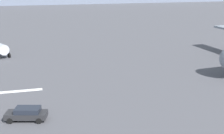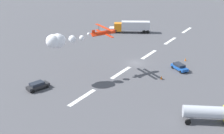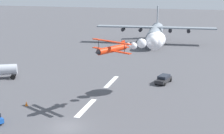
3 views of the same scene
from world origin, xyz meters
TOP-DOWN VIEW (x-y plane):
  - ground_plane at (0.00, 0.00)m, footprint 440.00×440.00m
  - runway_stripe_3 at (7.24, 0.00)m, footprint 8.00×0.90m
  - runway_stripe_4 at (21.72, 0.00)m, footprint 8.00×0.90m
  - cargo_transport_plane at (65.85, -1.82)m, footprint 26.39×37.71m
  - stunt_biplane_red at (17.18, -8.14)m, footprint 15.40×10.14m
  - followme_car_yellow at (23.66, -9.86)m, footprint 4.88×2.95m
  - traffic_cone_far at (5.53, 9.28)m, footprint 0.44×0.44m

SIDE VIEW (x-z plane):
  - ground_plane at x=0.00m, z-range 0.00..0.00m
  - runway_stripe_3 at x=7.24m, z-range 0.00..0.01m
  - runway_stripe_4 at x=21.72m, z-range 0.00..0.01m
  - traffic_cone_far at x=5.53m, z-range 0.00..0.75m
  - followme_car_yellow at x=23.66m, z-range 0.05..1.57m
  - cargo_transport_plane at x=65.85m, z-range -2.21..9.15m
  - stunt_biplane_red at x=17.18m, z-range 7.54..10.61m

